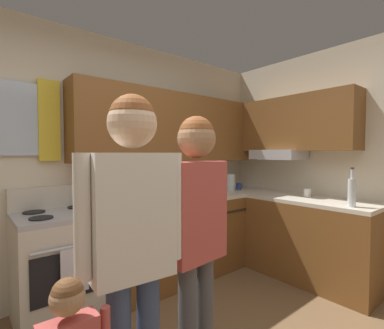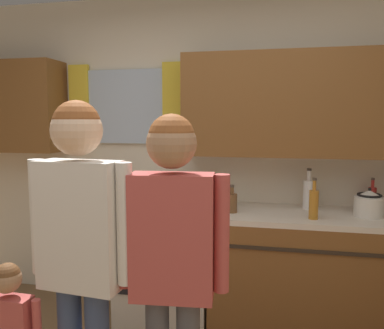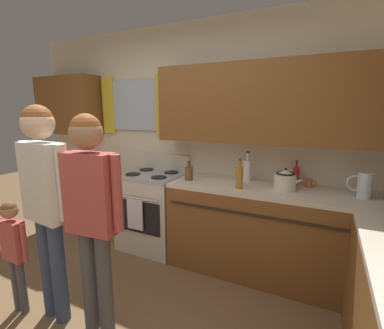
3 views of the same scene
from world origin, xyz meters
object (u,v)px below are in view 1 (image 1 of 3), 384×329
bottle_squat_brown (122,198)px  stovetop_kettle (196,187)px  bottle_sauce_red (188,185)px  bottle_oil_amber (177,191)px  bottle_tall_clear (352,192)px  bottle_milk_white (160,187)px  cup_terracotta (198,189)px  adult_in_plaid (196,221)px  mug_cobalt_blue (239,186)px  adult_holding_child (133,229)px  stove_oven (62,263)px  water_pitcher (230,182)px  mug_ceramic_white (308,193)px

bottle_squat_brown → stovetop_kettle: stovetop_kettle is taller
bottle_sauce_red → bottle_oil_amber: bearing=-140.3°
bottle_tall_clear → bottle_milk_white: bottle_tall_clear is taller
bottle_oil_amber → bottle_milk_white: bearing=91.8°
cup_terracotta → adult_in_plaid: (-1.29, -1.49, 0.07)m
bottle_sauce_red → bottle_milk_white: size_ratio=0.78×
bottle_sauce_red → mug_cobalt_blue: bottle_sauce_red is taller
adult_holding_child → adult_in_plaid: adult_holding_child is taller
adult_holding_child → adult_in_plaid: size_ratio=1.04×
cup_terracotta → mug_cobalt_blue: mug_cobalt_blue is taller
bottle_squat_brown → mug_cobalt_blue: bearing=3.7°
bottle_milk_white → adult_holding_child: size_ratio=0.19×
stove_oven → adult_holding_child: 1.46m
bottle_tall_clear → cup_terracotta: (-0.48, 1.64, -0.10)m
bottle_milk_white → stovetop_kettle: 0.43m
bottle_tall_clear → stovetop_kettle: bottle_tall_clear is taller
bottle_oil_amber → bottle_tall_clear: bearing=-50.7°
stove_oven → stovetop_kettle: size_ratio=4.02×
bottle_sauce_red → stovetop_kettle: size_ratio=0.90×
bottle_sauce_red → bottle_tall_clear: (0.60, -1.68, 0.05)m
bottle_tall_clear → stove_oven: bearing=145.9°
stovetop_kettle → adult_in_plaid: (-1.10, -1.30, 0.02)m
cup_terracotta → mug_cobalt_blue: (0.62, -0.15, 0.00)m
bottle_squat_brown → adult_holding_child: (-0.55, -1.26, 0.07)m
stove_oven → bottle_tall_clear: 2.66m
stove_oven → bottle_squat_brown: bottle_squat_brown is taller
bottle_oil_amber → bottle_squat_brown: 0.58m
bottle_tall_clear → bottle_milk_white: bearing=123.7°
cup_terracotta → adult_holding_child: 2.29m
bottle_sauce_red → bottle_squat_brown: bearing=-163.7°
bottle_sauce_red → bottle_milk_white: bearing=-171.4°
cup_terracotta → adult_holding_child: bearing=-138.2°
bottle_squat_brown → stovetop_kettle: size_ratio=0.75×
stove_oven → bottle_sauce_red: size_ratio=4.48×
bottle_tall_clear → mug_cobalt_blue: bottle_tall_clear is taller
mug_cobalt_blue → bottle_squat_brown: bearing=-176.3°
water_pitcher → stovetop_kettle: bearing=-177.5°
bottle_milk_white → cup_terracotta: 0.60m
mug_ceramic_white → adult_in_plaid: 2.06m
bottle_oil_amber → stovetop_kettle: bottle_oil_amber is taller
bottle_tall_clear → mug_ceramic_white: 0.62m
mug_ceramic_white → mug_cobalt_blue: bearing=96.3°
stove_oven → water_pitcher: bearing=0.6°
bottle_tall_clear → bottle_sauce_red: bearing=109.7°
bottle_squat_brown → bottle_sauce_red: bearing=16.3°
stovetop_kettle → adult_holding_child: bearing=-138.6°
bottle_sauce_red → stovetop_kettle: bearing=-107.1°
mug_cobalt_blue → water_pitcher: 0.21m
bottle_tall_clear → stovetop_kettle: bearing=114.9°
adult_holding_child → bottle_oil_amber: bearing=46.5°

